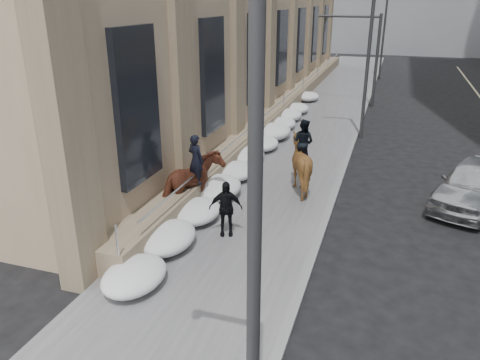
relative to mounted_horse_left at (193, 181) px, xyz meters
name	(u,v)px	position (x,y,z in m)	size (l,w,h in m)	color
ground	(215,260)	(1.81, -2.70, -1.17)	(140.00, 140.00, 0.00)	black
sidewalk	(291,154)	(1.81, 7.30, -1.11)	(5.00, 80.00, 0.12)	#545456
curb	(347,159)	(4.43, 7.30, -1.11)	(0.24, 80.00, 0.12)	slate
streetlight_near	(242,213)	(4.55, -8.70, 3.41)	(1.71, 0.24, 8.00)	#2D2D30
streetlight_mid	(366,49)	(4.55, 11.30, 3.41)	(1.71, 0.24, 8.00)	#2D2D30
streetlight_far	(383,26)	(4.55, 31.30, 3.41)	(1.71, 0.24, 8.00)	#2D2D30
traffic_signal	(363,45)	(3.89, 19.30, 2.83)	(4.10, 0.22, 6.00)	#2D2D30
snow_bank	(251,154)	(0.39, 5.41, -0.70)	(1.70, 18.10, 0.76)	white
mounted_horse_left	(193,181)	(0.00, 0.00, 0.00)	(1.82, 2.55, 2.65)	#532719
mounted_horse_right	(300,161)	(3.10, 2.92, 0.09)	(2.21, 2.34, 2.70)	#4E3116
pedestrian	(226,208)	(1.67, -1.36, -0.18)	(1.02, 0.43, 1.74)	black
car_silver	(474,184)	(9.17, 3.63, -0.34)	(1.95, 4.84, 1.65)	#9DA0A4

